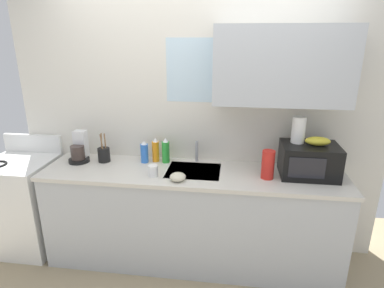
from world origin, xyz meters
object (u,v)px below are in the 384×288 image
(stove_range, at_px, (25,204))
(cereal_canister, at_px, (268,165))
(banana_bunch, at_px, (318,141))
(paper_towel_roll, at_px, (299,130))
(mug_white, at_px, (153,171))
(dish_soap_bottle_blue, at_px, (144,152))
(dish_soap_bottle_green, at_px, (166,151))
(small_bowl, at_px, (178,177))
(dish_soap_bottle_orange, at_px, (156,150))
(coffee_maker, at_px, (80,150))
(utensil_crock, at_px, (104,154))
(microwave, at_px, (309,160))

(stove_range, height_order, cereal_canister, cereal_canister)
(stove_range, height_order, banana_bunch, banana_bunch)
(paper_towel_roll, relative_size, mug_white, 2.32)
(paper_towel_roll, bearing_deg, dish_soap_bottle_blue, 177.67)
(dish_soap_bottle_green, height_order, small_bowl, dish_soap_bottle_green)
(dish_soap_bottle_orange, xyz_separation_m, small_bowl, (0.28, -0.39, -0.07))
(mug_white, bearing_deg, stove_range, 173.90)
(paper_towel_roll, bearing_deg, dish_soap_bottle_orange, 175.62)
(coffee_maker, xyz_separation_m, mug_white, (0.76, -0.25, -0.06))
(dish_soap_bottle_green, distance_m, dish_soap_bottle_orange, 0.10)
(coffee_maker, xyz_separation_m, dish_soap_bottle_green, (0.80, 0.07, 0.00))
(banana_bunch, xyz_separation_m, utensil_crock, (-1.86, 0.07, -0.23))
(paper_towel_roll, distance_m, dish_soap_bottle_orange, 1.27)
(banana_bunch, bearing_deg, stove_range, -179.00)
(microwave, height_order, cereal_canister, microwave)
(cereal_canister, bearing_deg, microwave, 16.17)
(cereal_canister, bearing_deg, dish_soap_bottle_blue, 169.43)
(microwave, relative_size, dish_soap_bottle_blue, 2.19)
(dish_soap_bottle_green, height_order, dish_soap_bottle_orange, dish_soap_bottle_green)
(microwave, bearing_deg, stove_range, -179.02)
(coffee_maker, bearing_deg, dish_soap_bottle_green, 5.13)
(cereal_canister, bearing_deg, coffee_maker, 174.69)
(dish_soap_bottle_orange, height_order, utensil_crock, utensil_crock)
(mug_white, height_order, small_bowl, mug_white)
(microwave, distance_m, cereal_canister, 0.35)
(dish_soap_bottle_blue, distance_m, small_bowl, 0.52)
(dish_soap_bottle_orange, bearing_deg, utensil_crock, -170.99)
(coffee_maker, relative_size, mug_white, 2.95)
(paper_towel_roll, xyz_separation_m, dish_soap_bottle_blue, (-1.33, 0.05, -0.28))
(paper_towel_roll, distance_m, utensil_crock, 1.74)
(stove_range, distance_m, small_bowl, 1.65)
(dish_soap_bottle_green, xyz_separation_m, utensil_crock, (-0.57, -0.06, -0.04))
(stove_range, height_order, dish_soap_bottle_green, dish_soap_bottle_green)
(dish_soap_bottle_orange, bearing_deg, cereal_canister, -13.77)
(stove_range, relative_size, utensil_crock, 3.89)
(microwave, xyz_separation_m, coffee_maker, (-2.04, 0.06, -0.03))
(cereal_canister, distance_m, small_bowl, 0.74)
(dish_soap_bottle_blue, relative_size, cereal_canister, 0.88)
(coffee_maker, distance_m, dish_soap_bottle_orange, 0.71)
(coffee_maker, distance_m, cereal_canister, 1.71)
(banana_bunch, xyz_separation_m, dish_soap_bottle_orange, (-1.39, 0.14, -0.20))
(coffee_maker, relative_size, dish_soap_bottle_orange, 1.24)
(banana_bunch, xyz_separation_m, dish_soap_bottle_blue, (-1.48, 0.10, -0.21))
(microwave, distance_m, small_bowl, 1.09)
(coffee_maker, bearing_deg, utensil_crock, 2.86)
(mug_white, bearing_deg, utensil_crock, 154.00)
(paper_towel_roll, height_order, dish_soap_bottle_orange, paper_towel_roll)
(paper_towel_roll, distance_m, cereal_canister, 0.39)
(cereal_canister, xyz_separation_m, utensil_crock, (-1.47, 0.17, -0.05))
(dish_soap_bottle_green, distance_m, cereal_canister, 0.93)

